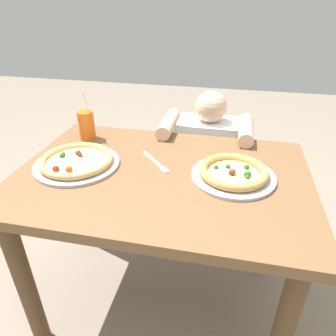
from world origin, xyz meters
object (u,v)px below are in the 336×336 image
pizza_near (76,161)px  pizza_far (233,173)px  drink_cup_colored (87,125)px  fork (156,163)px  diner_seated (206,173)px

pizza_near → pizza_far: bearing=3.5°
pizza_near → drink_cup_colored: drink_cup_colored is taller
pizza_far → drink_cup_colored: (-0.69, 0.22, 0.05)m
drink_cup_colored → fork: 0.42m
diner_seated → pizza_near: bearing=-125.9°
pizza_far → diner_seated: size_ratio=0.35×
pizza_far → diner_seated: (-0.14, 0.62, -0.38)m
pizza_near → drink_cup_colored: 0.27m
pizza_near → drink_cup_colored: (-0.07, 0.26, 0.05)m
pizza_near → pizza_far: (0.62, 0.04, 0.00)m
diner_seated → fork: bearing=-106.2°
diner_seated → pizza_far: bearing=-77.0°
pizza_far → diner_seated: diner_seated is taller
diner_seated → drink_cup_colored: bearing=-143.5°
fork → pizza_far: bearing=-8.7°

